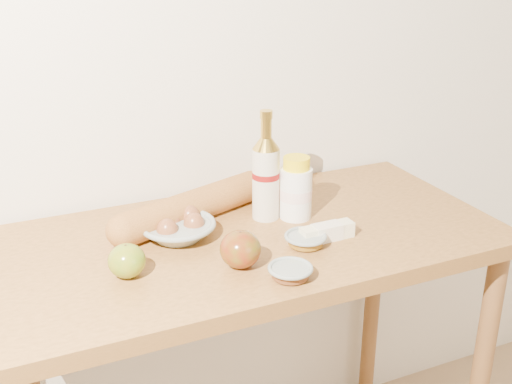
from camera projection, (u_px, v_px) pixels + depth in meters
back_wall at (199, 44)px, 1.66m from camera, size 3.50×0.02×2.60m
table at (251, 279)px, 1.58m from camera, size 1.20×0.60×0.90m
bourbon_bottle at (266, 176)px, 1.58m from camera, size 0.07×0.07×0.28m
cream_bottle at (296, 190)px, 1.60m from camera, size 0.09×0.09×0.16m
egg_bowl at (177, 227)px, 1.51m from camera, size 0.20×0.20×0.06m
baguette at (192, 206)px, 1.59m from camera, size 0.48×0.24×0.08m
apple_yellowgreen at (127, 261)px, 1.33m from camera, size 0.10×0.10×0.07m
apple_redgreen_front at (240, 249)px, 1.37m from camera, size 0.11×0.11×0.08m
sugar_bowl at (290, 272)px, 1.33m from camera, size 0.12×0.12×0.03m
syrup_bowl at (306, 240)px, 1.47m from camera, size 0.11×0.11×0.03m
butter_stick at (327, 232)px, 1.50m from camera, size 0.13×0.04×0.04m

